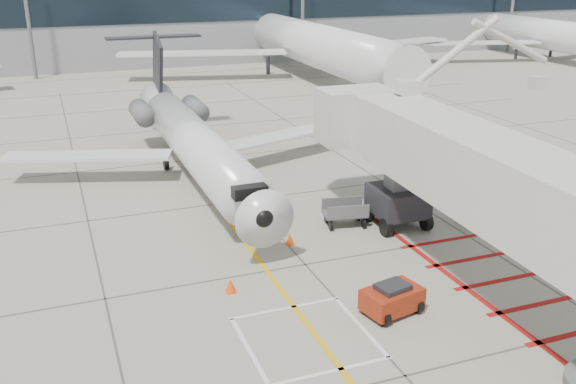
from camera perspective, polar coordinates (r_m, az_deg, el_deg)
name	(u,v)px	position (r m, az deg, el deg)	size (l,w,h in m)	color
ground_plane	(348,312)	(23.33, 5.31, -10.56)	(260.00, 260.00, 0.00)	gray
regional_jet	(204,129)	(33.80, -7.48, 5.61)	(21.23, 26.77, 7.02)	silver
jet_bridge	(482,189)	(24.43, 16.90, 0.26)	(9.32, 19.68, 7.87)	silver
pushback_tug	(392,298)	(23.18, 9.23, -9.27)	(2.05, 1.28, 1.20)	maroon
baggage_cart	(345,213)	(30.16, 5.09, -1.86)	(1.98, 1.25, 1.25)	#505155
ground_power_unit	(490,203)	(31.73, 17.51, -0.94)	(2.48, 1.45, 1.96)	silver
cone_nose	(231,285)	(24.46, -5.12, -8.25)	(0.41, 0.41, 0.56)	#FF490D
cone_side	(290,239)	(28.23, 0.16, -4.16)	(0.38, 0.38, 0.53)	#F1480C
bg_aircraft_c	(303,14)	(69.19, 1.34, 15.52)	(38.16, 42.40, 12.72)	silver
bg_aircraft_d	(549,14)	(86.61, 22.18, 14.41)	(32.60, 36.22, 10.87)	silver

